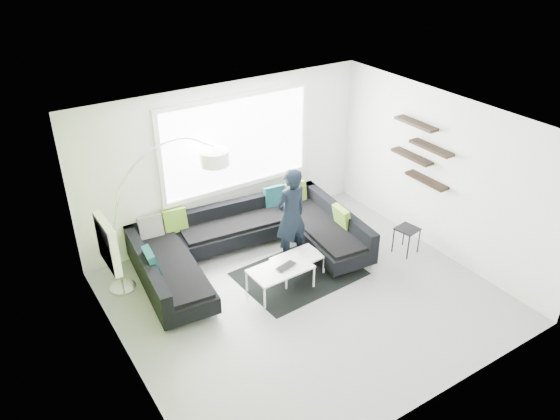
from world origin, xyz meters
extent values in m
plane|color=gray|center=(0.00, 0.00, 0.00)|extent=(5.50, 5.50, 0.00)
cube|color=white|center=(0.00, 2.50, 1.40)|extent=(5.50, 0.04, 2.80)
cube|color=white|center=(0.00, -2.50, 1.40)|extent=(5.50, 0.04, 2.80)
cube|color=white|center=(-2.75, 0.00, 1.40)|extent=(0.04, 5.00, 2.80)
cube|color=white|center=(2.75, 0.00, 1.40)|extent=(0.04, 5.00, 2.80)
cube|color=white|center=(0.00, 0.00, 2.80)|extent=(5.50, 5.00, 0.04)
cube|color=#7FB72D|center=(-2.74, 0.00, 1.40)|extent=(0.01, 5.00, 2.80)
cube|color=white|center=(0.20, 2.46, 1.70)|extent=(2.96, 0.06, 1.68)
cube|color=white|center=(-2.68, 0.60, 1.60)|extent=(0.12, 0.66, 0.66)
cube|color=black|center=(2.64, 0.40, 1.70)|extent=(0.20, 1.24, 0.95)
cube|color=black|center=(-0.27, 1.26, 0.19)|extent=(3.87, 2.61, 0.39)
cube|color=black|center=(-0.27, 1.26, 0.53)|extent=(3.87, 2.61, 0.29)
cube|color=#4C7219|center=(-0.27, 1.26, 0.59)|extent=(3.28, 0.51, 0.41)
cube|color=black|center=(0.27, 0.56, 0.01)|extent=(2.02, 1.52, 0.01)
cube|color=silver|center=(0.01, 0.46, 0.21)|extent=(1.29, 0.78, 0.41)
cube|color=black|center=(2.21, 0.09, 0.24)|extent=(0.41, 0.41, 0.48)
imported|color=black|center=(0.40, 1.02, 0.85)|extent=(0.68, 0.49, 1.70)
imported|color=black|center=(-0.12, 0.30, 0.43)|extent=(0.46, 0.39, 0.03)
camera|label=1|loc=(-4.00, -5.50, 5.35)|focal=35.00mm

